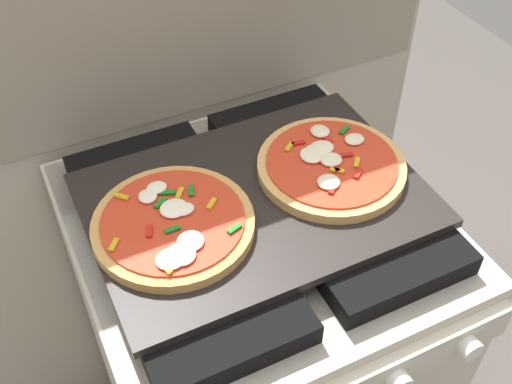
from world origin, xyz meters
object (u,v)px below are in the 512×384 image
stove (256,351)px  baking_tray (256,200)px  pizza_right (330,164)px  pizza_left (173,224)px

stove → baking_tray: size_ratio=1.67×
baking_tray → pizza_right: (0.14, 0.00, 0.02)m
stove → pizza_left: pizza_left is taller
pizza_right → baking_tray: bearing=-178.2°
pizza_left → pizza_right: bearing=2.8°
pizza_right → pizza_left: bearing=-177.2°
baking_tray → pizza_left: 0.15m
baking_tray → pizza_right: size_ratio=2.15×
baking_tray → pizza_left: size_ratio=2.15×
stove → pizza_left: bearing=-176.9°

